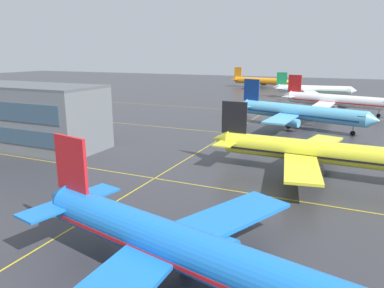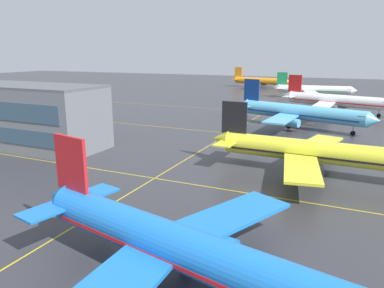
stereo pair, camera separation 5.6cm
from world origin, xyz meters
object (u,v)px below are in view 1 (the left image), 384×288
object	(u,v)px
airliner_second_row	(314,152)
airliner_far_left_stand	(335,101)
airliner_distant_taxiway	(259,81)
airliner_third_row	(299,112)
airliner_front_gate	(180,248)
airliner_far_right_stand	(313,90)

from	to	relation	value
airliner_second_row	airliner_far_left_stand	size ratio (longest dim) A/B	0.95
airliner_second_row	airliner_distant_taxiway	distance (m)	156.13
airliner_third_row	airliner_distant_taxiway	xyz separation A→B (m)	(-38.90, 110.61, -0.31)
airliner_front_gate	airliner_second_row	distance (m)	36.68
airliner_far_left_stand	airliner_distant_taxiway	world-z (taller)	airliner_far_left_stand
airliner_front_gate	airliner_distant_taxiway	distance (m)	189.45
airliner_distant_taxiway	airliner_front_gate	bearing A→B (deg)	-77.63
airliner_front_gate	airliner_far_left_stand	world-z (taller)	airliner_far_left_stand
airliner_far_left_stand	airliner_distant_taxiway	size ratio (longest dim) A/B	1.04
airliner_third_row	airliner_distant_taxiway	size ratio (longest dim) A/B	1.06
airliner_far_left_stand	airliner_distant_taxiway	bearing A→B (deg)	119.99
airliner_second_row	airliner_distant_taxiway	bearing A→B (deg)	107.48
airliner_far_left_stand	airliner_far_right_stand	xyz separation A→B (m)	(-11.64, 38.93, -0.30)
airliner_far_left_stand	airliner_distant_taxiway	distance (m)	91.58
airliner_third_row	airliner_far_left_stand	world-z (taller)	airliner_third_row
airliner_third_row	airliner_second_row	bearing A→B (deg)	-78.20
airliner_far_right_stand	airliner_second_row	bearing A→B (deg)	-83.29
airliner_second_row	airliner_far_left_stand	world-z (taller)	airliner_far_left_stand
airliner_second_row	airliner_far_right_stand	size ratio (longest dim) A/B	1.01
airliner_second_row	airliner_far_right_stand	bearing A→B (deg)	96.71
airliner_front_gate	airliner_far_left_stand	bearing A→B (deg)	87.19
airliner_distant_taxiway	airliner_second_row	bearing A→B (deg)	-72.52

